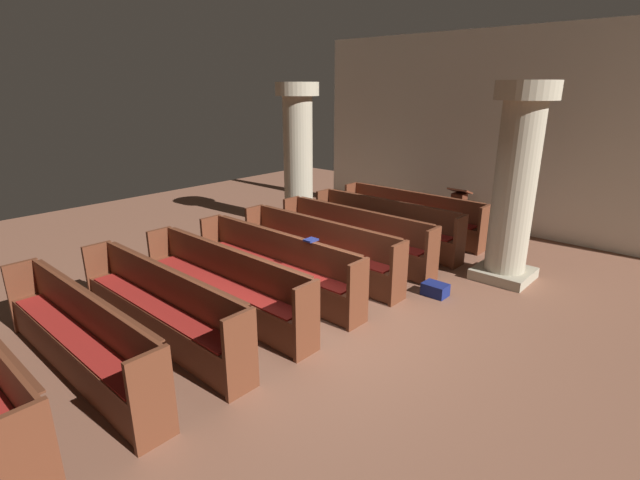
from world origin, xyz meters
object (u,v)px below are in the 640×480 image
at_px(pew_row_3, 318,247).
at_px(pew_row_5, 224,281).
at_px(pew_row_7, 78,334).
at_px(hymn_book, 311,240).
at_px(pew_row_6, 160,305).
at_px(lectern, 458,214).
at_px(kneeler_box_navy, 435,289).
at_px(pew_row_4, 276,263).
at_px(pillar_aisle_side, 515,182).
at_px(pew_row_0, 411,214).
at_px(pew_row_1, 385,223).
at_px(pew_row_2, 354,234).
at_px(pillar_far_side, 298,154).

height_order(pew_row_3, pew_row_5, same).
bearing_deg(pew_row_7, hymn_book, 79.46).
distance_m(pew_row_6, lectern, 7.17).
bearing_deg(pew_row_6, kneeler_box_navy, 61.57).
bearing_deg(pew_row_4, pew_row_5, -90.00).
bearing_deg(pillar_aisle_side, pew_row_3, -140.95).
distance_m(pew_row_0, pew_row_3, 3.12).
height_order(pew_row_7, pillar_aisle_side, pillar_aisle_side).
distance_m(pew_row_1, pew_row_4, 3.12).
relative_size(pew_row_1, kneeler_box_navy, 8.81).
bearing_deg(pillar_aisle_side, pew_row_2, -157.87).
xyz_separation_m(pew_row_2, pew_row_4, (0.00, -2.08, 0.00)).
xyz_separation_m(pew_row_0, pew_row_5, (0.00, -5.20, 0.00)).
xyz_separation_m(pew_row_4, pillar_far_side, (-2.52, 3.11, 1.22)).
bearing_deg(lectern, pew_row_2, -103.33).
bearing_deg(pew_row_2, hymn_book, -71.96).
relative_size(pew_row_6, pew_row_7, 1.00).
height_order(pillar_far_side, lectern, pillar_far_side).
relative_size(pew_row_1, pillar_far_side, 1.03).
bearing_deg(pillar_aisle_side, pew_row_0, 158.09).
height_order(pew_row_1, hymn_book, hymn_book).
relative_size(pew_row_6, pillar_aisle_side, 1.03).
bearing_deg(pew_row_2, lectern, 76.67).
height_order(pew_row_2, pew_row_3, same).
xyz_separation_m(pew_row_4, kneeler_box_navy, (2.03, 1.66, -0.43)).
xyz_separation_m(pew_row_2, pew_row_7, (0.00, -5.20, 0.00)).
bearing_deg(pew_row_6, pew_row_0, 90.00).
height_order(pew_row_1, pew_row_6, same).
xyz_separation_m(pew_row_1, pew_row_6, (0.00, -5.20, 0.00)).
bearing_deg(pew_row_0, kneeler_box_navy, -51.01).
bearing_deg(kneeler_box_navy, pew_row_4, -140.65).
bearing_deg(pew_row_2, pew_row_0, 90.00).
relative_size(pillar_aisle_side, hymn_book, 17.00).
relative_size(pew_row_1, pew_row_7, 1.00).
xyz_separation_m(pew_row_4, lectern, (0.71, 5.06, -0.07)).
distance_m(pew_row_0, hymn_book, 4.05).
relative_size(pew_row_2, pillar_far_side, 1.03).
relative_size(pew_row_4, pillar_far_side, 1.03).
height_order(pew_row_2, pew_row_4, same).
bearing_deg(kneeler_box_navy, hymn_book, -133.76).
bearing_deg(pew_row_5, pew_row_2, 90.00).
distance_m(pew_row_0, lectern, 1.14).
bearing_deg(pillar_far_side, pew_row_6, -64.09).
xyz_separation_m(pew_row_1, pew_row_5, (0.00, -4.16, 0.00)).
height_order(pew_row_6, hymn_book, hymn_book).
height_order(pew_row_3, hymn_book, hymn_book).
bearing_deg(pew_row_2, pew_row_4, -90.00).
bearing_deg(pew_row_5, kneeler_box_navy, 53.14).
distance_m(pew_row_1, pew_row_2, 1.04).
xyz_separation_m(pew_row_1, pew_row_3, (0.00, -2.08, 0.00)).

